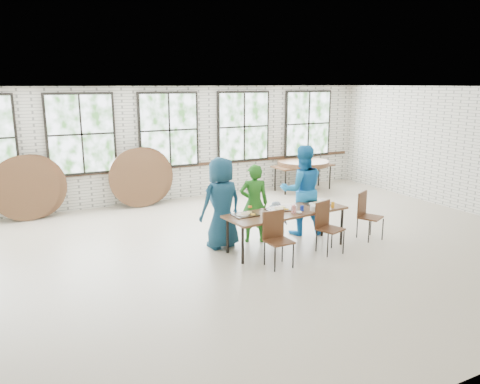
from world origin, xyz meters
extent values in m
plane|color=#B9AC93|center=(0.00, 0.00, 0.00)|extent=(12.00, 12.00, 0.00)
plane|color=white|center=(0.00, 0.00, 3.00)|extent=(12.00, 12.00, 0.00)
plane|color=silver|center=(0.00, 4.50, 1.50)|extent=(12.00, 0.00, 12.00)
plane|color=silver|center=(0.00, -4.50, 1.50)|extent=(12.00, 0.00, 12.00)
plane|color=silver|center=(6.00, 0.00, 1.50)|extent=(0.00, 9.00, 9.00)
cube|color=#422819|center=(0.00, 4.47, 0.90)|extent=(11.80, 0.05, 0.08)
cube|color=black|center=(-2.20, 4.44, 1.88)|extent=(1.62, 0.05, 1.97)
cube|color=white|center=(-2.20, 4.41, 1.88)|extent=(1.50, 0.01, 1.85)
cube|color=black|center=(0.00, 4.44, 1.88)|extent=(1.62, 0.05, 1.97)
cube|color=white|center=(0.00, 4.41, 1.88)|extent=(1.50, 0.01, 1.85)
cube|color=black|center=(2.20, 4.44, 1.88)|extent=(1.62, 0.05, 1.97)
cube|color=white|center=(2.20, 4.41, 1.88)|extent=(1.50, 0.01, 1.85)
cube|color=black|center=(4.40, 4.44, 1.88)|extent=(1.62, 0.05, 1.97)
cube|color=white|center=(4.40, 4.41, 1.88)|extent=(1.50, 0.01, 1.85)
cube|color=brown|center=(0.66, -0.21, 0.72)|extent=(2.46, 1.01, 0.04)
cylinder|color=black|center=(-0.42, -0.51, 0.35)|extent=(0.05, 0.05, 0.70)
cylinder|color=black|center=(-0.42, 0.09, 0.35)|extent=(0.05, 0.05, 0.70)
cylinder|color=black|center=(1.74, -0.51, 0.35)|extent=(0.05, 0.05, 0.70)
cylinder|color=black|center=(1.74, 0.09, 0.35)|extent=(0.05, 0.05, 0.70)
cube|color=#522F1B|center=(0.07, -0.91, 0.45)|extent=(0.42, 0.40, 0.03)
cube|color=#522F1B|center=(0.07, -0.72, 0.70)|extent=(0.42, 0.03, 0.50)
cylinder|color=black|center=(-0.11, -1.08, 0.22)|extent=(0.02, 0.02, 0.44)
cylinder|color=black|center=(-0.11, -0.74, 0.22)|extent=(0.02, 0.02, 0.44)
cylinder|color=black|center=(0.25, -1.08, 0.22)|extent=(0.02, 0.02, 0.44)
cylinder|color=black|center=(0.25, -0.74, 0.22)|extent=(0.02, 0.02, 0.44)
cube|color=#522F1B|center=(1.27, -0.76, 0.45)|extent=(0.52, 0.51, 0.03)
cube|color=#522F1B|center=(1.21, -0.58, 0.70)|extent=(0.41, 0.15, 0.50)
cylinder|color=black|center=(1.09, -0.93, 0.22)|extent=(0.02, 0.02, 0.44)
cylinder|color=black|center=(1.09, -0.59, 0.22)|extent=(0.02, 0.02, 0.44)
cylinder|color=black|center=(1.45, -0.93, 0.22)|extent=(0.02, 0.02, 0.44)
cylinder|color=black|center=(1.45, -0.59, 0.22)|extent=(0.02, 0.02, 0.44)
cube|color=#522F1B|center=(2.48, -0.50, 0.45)|extent=(0.56, 0.55, 0.03)
cube|color=#522F1B|center=(2.39, -0.33, 0.70)|extent=(0.39, 0.22, 0.50)
cylinder|color=black|center=(2.30, -0.67, 0.22)|extent=(0.02, 0.02, 0.44)
cylinder|color=black|center=(2.30, -0.33, 0.22)|extent=(0.02, 0.02, 0.44)
cylinder|color=black|center=(2.66, -0.67, 0.22)|extent=(0.02, 0.02, 0.44)
cylinder|color=black|center=(2.66, -0.33, 0.22)|extent=(0.02, 0.02, 0.44)
imported|color=navy|center=(-0.37, 0.44, 0.87)|extent=(0.92, 0.66, 1.74)
imported|color=#23671B|center=(0.33, 0.44, 0.78)|extent=(0.66, 0.56, 1.55)
imported|color=#152243|center=(0.84, 0.44, 0.38)|extent=(0.54, 0.38, 0.75)
imported|color=#1C7BC7|center=(1.46, 0.44, 0.93)|extent=(1.08, 0.96, 1.85)
cube|color=brown|center=(3.83, 3.81, 0.72)|extent=(1.82, 0.81, 0.04)
cylinder|color=black|center=(3.05, 3.53, 0.35)|extent=(0.04, 0.04, 0.70)
cylinder|color=black|center=(3.05, 4.08, 0.35)|extent=(0.04, 0.04, 0.70)
cylinder|color=black|center=(4.61, 3.53, 0.35)|extent=(0.04, 0.04, 0.70)
cylinder|color=black|center=(4.61, 4.08, 0.35)|extent=(0.04, 0.04, 0.70)
cube|color=black|center=(-0.16, -0.12, 0.75)|extent=(0.44, 0.33, 0.02)
cube|color=black|center=(0.57, -0.10, 0.75)|extent=(0.44, 0.33, 0.02)
cube|color=black|center=(1.45, -0.08, 0.75)|extent=(0.44, 0.33, 0.02)
cylinder|color=black|center=(0.25, -0.37, 0.79)|extent=(0.09, 0.09, 0.09)
cube|color=red|center=(0.70, -0.39, 0.80)|extent=(0.06, 0.06, 0.11)
cylinder|color=#1730AC|center=(0.93, -0.32, 0.79)|extent=(0.07, 0.07, 0.10)
cylinder|color=orange|center=(1.59, -0.40, 0.80)|extent=(0.07, 0.07, 0.11)
cylinder|color=white|center=(1.14, -0.43, 0.79)|extent=(0.17, 0.17, 0.10)
ellipsoid|color=white|center=(0.15, -0.45, 0.76)|extent=(0.11, 0.11, 0.05)
ellipsoid|color=white|center=(0.77, -0.46, 0.76)|extent=(0.11, 0.11, 0.05)
ellipsoid|color=white|center=(1.24, -0.26, 0.76)|extent=(0.11, 0.11, 0.05)
cylinder|color=brown|center=(3.83, 3.81, 0.76)|extent=(1.50, 1.50, 0.04)
cylinder|color=brown|center=(3.83, 3.81, 0.80)|extent=(1.50, 1.50, 0.04)
cylinder|color=brown|center=(3.83, 3.81, 0.85)|extent=(1.50, 1.50, 0.04)
cylinder|color=brown|center=(-3.39, 4.25, 0.73)|extent=(1.50, 0.33, 1.48)
cylinder|color=brown|center=(-3.56, 4.15, 0.73)|extent=(1.50, 0.29, 1.49)
cylinder|color=brown|center=(-0.76, 4.25, 0.73)|extent=(1.50, 0.25, 1.49)
cylinder|color=brown|center=(-0.94, 4.15, 0.73)|extent=(1.50, 0.30, 1.49)
camera|label=1|loc=(-3.97, -7.28, 3.06)|focal=35.00mm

